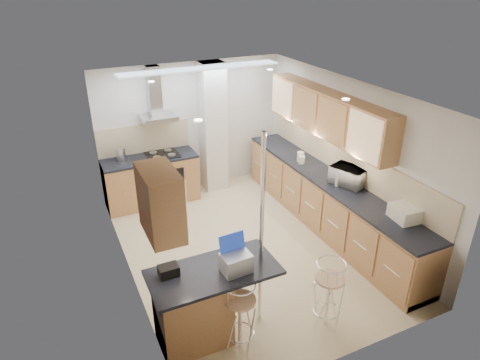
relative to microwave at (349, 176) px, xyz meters
name	(u,v)px	position (x,y,z in m)	size (l,w,h in m)	color
ground	(247,247)	(-1.61, 0.32, -1.07)	(4.80, 4.80, 0.00)	beige
room_shell	(255,146)	(-1.29, 0.70, 0.47)	(3.64, 4.84, 2.51)	silver
right_counter	(327,202)	(-0.11, 0.32, -0.61)	(0.63, 4.40, 0.92)	#9E6A3F
back_counter	(151,180)	(-2.56, 2.42, -0.61)	(1.70, 0.63, 0.92)	#9E6A3F
peninsula	(215,303)	(-2.74, -1.13, -0.59)	(1.47, 0.72, 0.94)	#9E6A3F
microwave	(349,176)	(0.00, 0.00, 0.00)	(0.53, 0.36, 0.29)	silver
laptop	(236,263)	(-2.51, -1.24, -0.02)	(0.32, 0.24, 0.22)	#A2A5A9
bag	(169,271)	(-3.22, -0.98, -0.07)	(0.22, 0.16, 0.12)	black
bar_stool_near	(240,316)	(-2.56, -1.43, -0.61)	(0.38, 0.38, 0.92)	tan
bar_stool_end	(328,294)	(-1.44, -1.56, -0.61)	(0.38, 0.38, 0.92)	tan
jar_a	(300,157)	(-0.18, 1.10, -0.06)	(0.12, 0.12, 0.18)	silver
jar_b	(302,160)	(-0.21, 1.01, -0.08)	(0.11, 0.11, 0.13)	silver
jar_c	(339,180)	(-0.14, 0.05, -0.06)	(0.14, 0.14, 0.18)	beige
jar_d	(349,185)	(-0.08, -0.13, -0.08)	(0.10, 0.10, 0.14)	silver
bread_bin	(404,213)	(0.02, -1.17, -0.05)	(0.29, 0.37, 0.20)	silver
kettle	(121,155)	(-3.05, 2.47, -0.03)	(0.16, 0.16, 0.24)	#AAADAF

